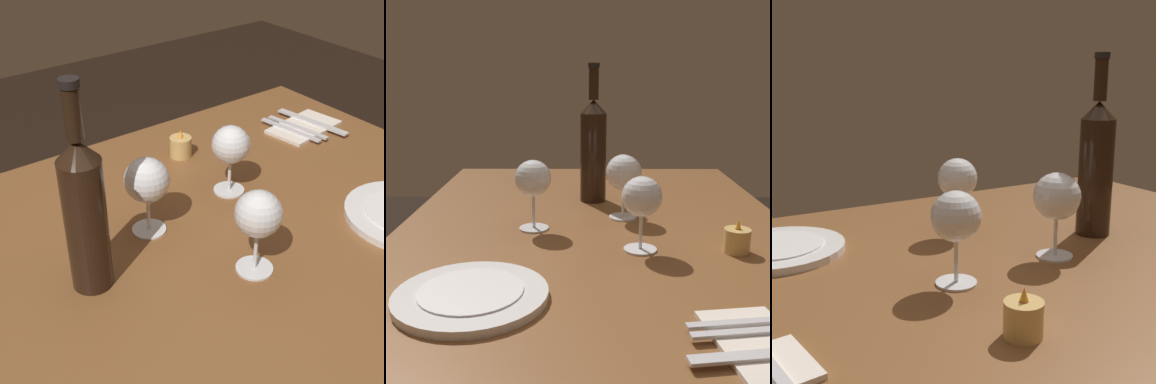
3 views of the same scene
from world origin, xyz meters
TOP-DOWN VIEW (x-y plane):
  - dining_table at (0.00, 0.00)m, footprint 1.30×0.90m
  - wine_glass_left at (0.14, 0.09)m, footprint 0.08×0.08m
  - wine_glass_right at (0.01, -0.14)m, footprint 0.08×0.08m
  - wine_glass_centre at (-0.08, 0.07)m, footprint 0.08×0.08m
  - wine_bottle at (-0.24, 0.00)m, footprint 0.07×0.07m
  - votive_candle at (0.14, 0.27)m, footprint 0.05×0.05m
  - dinner_plate at (0.35, -0.21)m, footprint 0.24×0.24m
  - folded_napkin at (0.49, 0.20)m, footprint 0.20×0.14m
  - fork_inner at (0.46, 0.20)m, footprint 0.04×0.18m
  - fork_outer at (0.44, 0.20)m, footprint 0.04×0.18m
  - table_knife at (0.52, 0.20)m, footprint 0.05×0.21m

SIDE VIEW (x-z plane):
  - dining_table at x=0.00m, z-range 0.28..1.02m
  - folded_napkin at x=0.49m, z-range 0.74..0.75m
  - dinner_plate at x=0.35m, z-range 0.74..0.76m
  - fork_inner at x=0.46m, z-range 0.75..0.75m
  - fork_outer at x=0.44m, z-range 0.75..0.75m
  - table_knife at x=0.52m, z-range 0.75..0.75m
  - votive_candle at x=0.14m, z-range 0.73..0.80m
  - wine_glass_left at x=0.14m, z-range 0.77..0.92m
  - wine_glass_centre at x=-0.08m, z-range 0.77..0.93m
  - wine_glass_right at x=0.01m, z-range 0.77..0.93m
  - wine_bottle at x=-0.24m, z-range 0.70..1.07m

